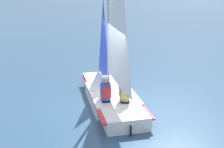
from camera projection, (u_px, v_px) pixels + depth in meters
The scene contains 4 objects.
ground_plane at pixel (112, 103), 9.98m from camera, with size 260.00×260.00×0.00m, color #2D4C6B.
sailboat_main at pixel (112, 81), 9.68m from camera, with size 3.31×4.13×5.24m.
sailor_helm at pixel (106, 94), 9.09m from camera, with size 0.41×0.43×1.16m.
sailor_crew at pixel (125, 94), 9.04m from camera, with size 0.41×0.43×1.16m.
Camera 1 is at (-6.50, -6.50, 4.01)m, focal length 50.00 mm.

